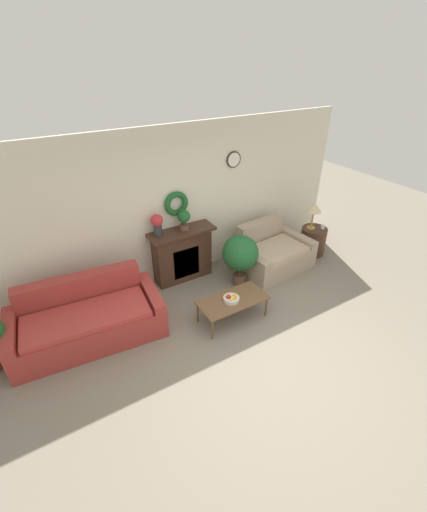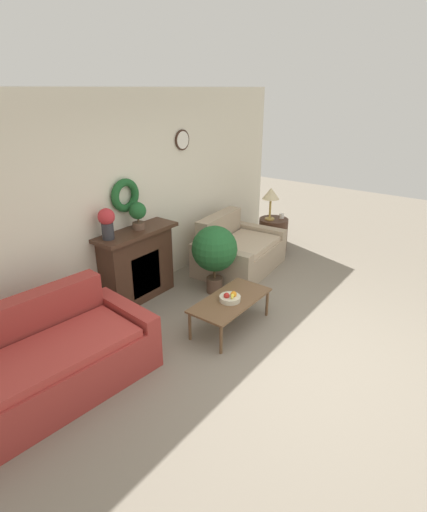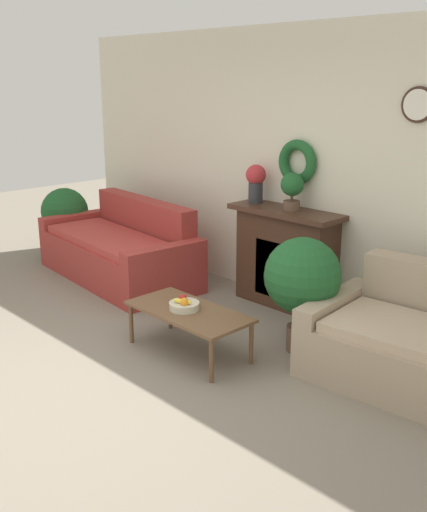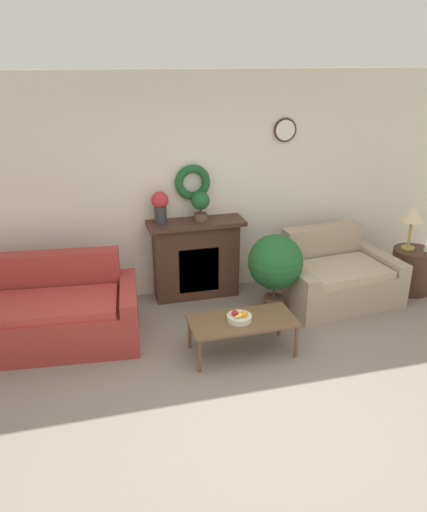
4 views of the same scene
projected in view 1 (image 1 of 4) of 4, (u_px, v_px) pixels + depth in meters
ground_plane at (268, 363)px, 4.67m from camera, size 16.00×16.00×0.00m
wall_back at (178, 205)px, 5.89m from camera, size 6.80×0.16×2.70m
fireplace at (182, 254)px, 6.15m from camera, size 1.17×0.41×0.99m
couch_left at (87, 320)px, 4.95m from camera, size 2.18×1.15×0.87m
loveseat_right at (271, 253)px, 6.59m from camera, size 1.48×1.12×0.84m
coffee_table at (233, 301)px, 5.26m from camera, size 1.07×0.52×0.38m
fruit_bowl at (232, 298)px, 5.19m from camera, size 0.25×0.25×0.12m
side_table_by_loveseat at (313, 241)px, 7.02m from camera, size 0.51×0.51×0.57m
table_lamp at (314, 208)px, 6.65m from camera, size 0.29×0.29×0.56m
mug at (323, 227)px, 6.84m from camera, size 0.08×0.08×0.08m
vase_on_mantel_left at (157, 224)px, 5.60m from camera, size 0.20×0.20×0.38m
potted_plant_on_mantel at (184, 218)px, 5.80m from camera, size 0.22×0.22×0.36m
potted_plant_floor_by_loveseat at (240, 254)px, 5.88m from camera, size 0.63×0.63×0.98m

